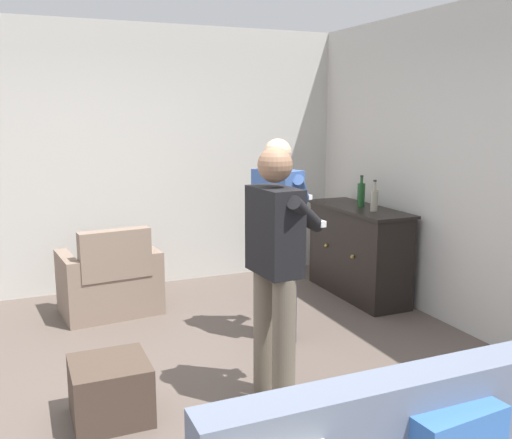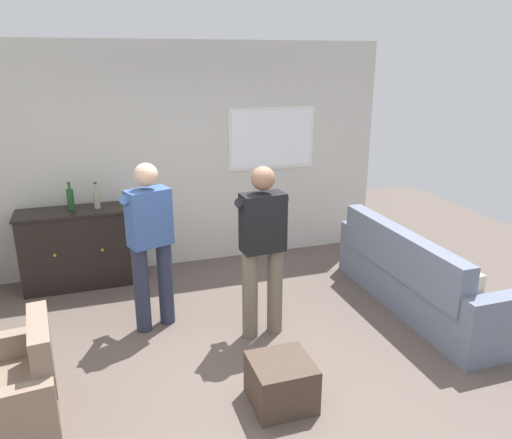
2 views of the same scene
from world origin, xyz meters
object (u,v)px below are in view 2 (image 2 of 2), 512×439
at_px(person_standing_left, 150,239).
at_px(person_standing_right, 262,244).
at_px(couch, 411,278).
at_px(bottle_liquor_amber, 71,199).
at_px(ottoman, 281,382).
at_px(sideboard_cabinet, 79,248).
at_px(bottle_wine_green, 97,199).
at_px(armchair, 14,397).

distance_m(person_standing_left, person_standing_right, 1.09).
bearing_deg(couch, person_standing_right, -179.93).
height_order(couch, bottle_liquor_amber, bottle_liquor_amber).
xyz_separation_m(bottle_liquor_amber, ottoman, (1.52, -2.80, -0.87)).
xyz_separation_m(sideboard_cabinet, person_standing_left, (0.70, -1.25, 0.47)).
bearing_deg(sideboard_cabinet, person_standing_right, -45.68).
distance_m(bottle_wine_green, person_standing_left, 1.33).
distance_m(armchair, person_standing_left, 1.79).
xyz_separation_m(armchair, sideboard_cabinet, (0.45, 2.46, 0.18)).
bearing_deg(armchair, ottoman, -8.99).
height_order(bottle_wine_green, person_standing_left, person_standing_left).
distance_m(couch, bottle_liquor_amber, 3.89).
bearing_deg(couch, bottle_wine_green, 151.11).
bearing_deg(person_standing_right, bottle_wine_green, 129.75).
relative_size(bottle_liquor_amber, person_standing_left, 0.19).
bearing_deg(couch, bottle_liquor_amber, 152.70).
bearing_deg(sideboard_cabinet, bottle_liquor_amber, 134.76).
bearing_deg(armchair, couch, 10.96).
xyz_separation_m(ottoman, person_standing_right, (0.20, 1.04, 0.75)).
xyz_separation_m(couch, sideboard_cabinet, (-3.36, 1.72, 0.12)).
height_order(armchair, ottoman, armchair).
bearing_deg(person_standing_right, bottle_liquor_amber, 134.33).
height_order(armchair, sideboard_cabinet, sideboard_cabinet).
bearing_deg(person_standing_left, bottle_wine_green, 109.93).
relative_size(couch, bottle_wine_green, 7.74).
xyz_separation_m(sideboard_cabinet, bottle_wine_green, (0.25, 0.00, 0.58)).
relative_size(couch, armchair, 2.52).
bearing_deg(ottoman, armchair, 171.01).
height_order(couch, person_standing_right, person_standing_right).
xyz_separation_m(armchair, ottoman, (1.93, -0.31, -0.10)).
distance_m(ottoman, person_standing_left, 1.86).
relative_size(armchair, ottoman, 2.00).
bearing_deg(bottle_wine_green, person_standing_right, -50.25).
bearing_deg(couch, sideboard_cabinet, 152.94).
relative_size(couch, ottoman, 5.04).
height_order(bottle_liquor_amber, ottoman, bottle_liquor_amber).
bearing_deg(person_standing_right, person_standing_left, 154.14).
xyz_separation_m(armchair, bottle_wine_green, (0.69, 2.46, 0.76)).
xyz_separation_m(couch, ottoman, (-1.88, -1.04, -0.16)).
height_order(armchair, person_standing_right, person_standing_right).
relative_size(bottle_liquor_amber, ottoman, 0.68).
distance_m(sideboard_cabinet, bottle_wine_green, 0.63).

